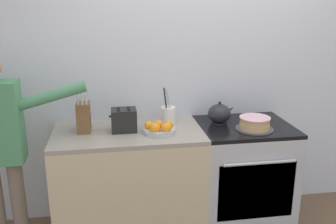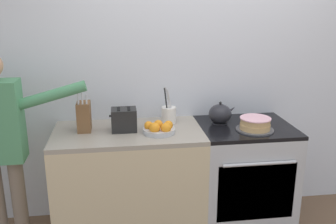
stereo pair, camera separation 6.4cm
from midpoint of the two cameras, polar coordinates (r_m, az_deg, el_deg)
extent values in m
cube|color=silver|center=(3.25, 5.88, 6.62)|extent=(8.00, 0.04, 2.60)
cube|color=beige|center=(3.11, -5.28, -10.88)|extent=(1.16, 0.65, 0.85)
cube|color=#9E9384|center=(2.94, -5.51, -3.20)|extent=(1.16, 0.65, 0.03)
cube|color=#B7BABF|center=(3.29, 11.86, -9.59)|extent=(0.75, 0.65, 0.85)
cube|color=black|center=(3.01, 13.91, -11.81)|extent=(0.61, 0.01, 0.47)
cylinder|color=#B7BABF|center=(2.88, 14.44, -7.67)|extent=(0.56, 0.02, 0.02)
cube|color=black|center=(3.12, 12.33, -2.27)|extent=(0.75, 0.65, 0.03)
cylinder|color=#4C4C51|center=(3.02, 13.67, -2.60)|extent=(0.29, 0.29, 0.01)
cylinder|color=tan|center=(3.01, 13.70, -2.14)|extent=(0.24, 0.24, 0.04)
cylinder|color=tan|center=(3.00, 13.76, -1.38)|extent=(0.23, 0.23, 0.04)
cylinder|color=#EFB2C1|center=(2.99, 13.79, -0.92)|extent=(0.24, 0.24, 0.01)
cylinder|color=#232328|center=(3.13, 8.46, -1.61)|extent=(0.13, 0.13, 0.01)
ellipsoid|color=#232328|center=(3.11, 8.52, -0.28)|extent=(0.19, 0.19, 0.16)
cone|color=#232328|center=(3.13, 10.11, 0.28)|extent=(0.09, 0.04, 0.08)
sphere|color=black|center=(3.09, 8.59, 1.35)|extent=(0.02, 0.02, 0.02)
cube|color=brown|center=(2.96, -12.08, -0.69)|extent=(0.10, 0.16, 0.23)
cylinder|color=#B2B2B7|center=(2.88, -12.92, 2.03)|extent=(0.01, 0.04, 0.09)
cylinder|color=#B2B2B7|center=(2.88, -12.31, 2.00)|extent=(0.01, 0.04, 0.09)
cylinder|color=#B2B2B7|center=(2.88, -11.69, 1.89)|extent=(0.01, 0.03, 0.07)
cylinder|color=#B2B2B7|center=(2.91, -12.87, 2.18)|extent=(0.01, 0.04, 0.09)
cylinder|color=silver|center=(3.09, 0.70, -0.45)|extent=(0.12, 0.12, 0.13)
cylinder|color=#B7BABF|center=(3.04, 0.93, 1.30)|extent=(0.06, 0.03, 0.24)
cylinder|color=black|center=(3.05, 0.33, 1.37)|extent=(0.04, 0.06, 0.25)
cylinder|color=#B7BABF|center=(3.04, 0.73, 1.43)|extent=(0.06, 0.02, 0.26)
cylinder|color=#B7BABF|center=(2.87, -0.75, -2.83)|extent=(0.25, 0.25, 0.04)
sphere|color=orange|center=(2.87, 0.70, -2.00)|extent=(0.07, 0.07, 0.07)
sphere|color=orange|center=(2.80, 0.33, -2.45)|extent=(0.08, 0.08, 0.08)
sphere|color=orange|center=(2.88, -0.85, -1.93)|extent=(0.07, 0.07, 0.07)
sphere|color=orange|center=(2.86, -2.34, -2.08)|extent=(0.07, 0.07, 0.07)
sphere|color=orange|center=(2.80, -1.40, -2.44)|extent=(0.08, 0.08, 0.08)
cube|color=black|center=(2.92, -6.11, -1.18)|extent=(0.19, 0.16, 0.17)
cube|color=black|center=(2.89, -6.93, 0.48)|extent=(0.02, 0.11, 0.00)
cube|color=black|center=(2.89, -5.39, 0.54)|extent=(0.02, 0.11, 0.00)
cube|color=black|center=(2.90, -8.19, -0.61)|extent=(0.02, 0.02, 0.01)
cylinder|color=#7A6B5B|center=(3.17, -21.13, -12.78)|extent=(0.11, 0.11, 0.73)
cylinder|color=#4C8E60|center=(2.80, -16.78, 2.41)|extent=(0.51, 0.08, 0.21)
camera|label=1|loc=(0.03, -89.37, 0.19)|focal=40.00mm
camera|label=2|loc=(0.03, 90.63, -0.19)|focal=40.00mm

